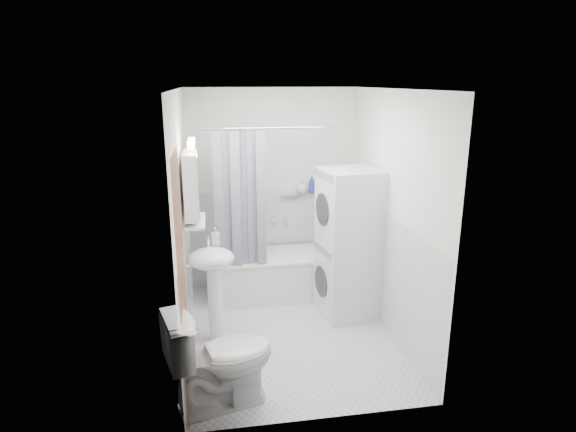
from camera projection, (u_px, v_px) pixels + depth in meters
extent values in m
plane|color=silver|center=(290.00, 333.00, 4.88)|extent=(2.60, 2.60, 0.00)
plane|color=white|center=(272.00, 190.00, 5.79)|extent=(2.00, 0.00, 2.00)
plane|color=white|center=(323.00, 271.00, 3.32)|extent=(2.00, 0.00, 2.00)
plane|color=white|center=(183.00, 225.00, 4.40)|extent=(0.00, 2.60, 2.60)
plane|color=white|center=(391.00, 215.00, 4.71)|extent=(0.00, 2.60, 2.60)
plane|color=white|center=(291.00, 89.00, 4.23)|extent=(2.60, 2.60, 0.00)
plane|color=white|center=(273.00, 238.00, 5.94)|extent=(1.98, 0.00, 1.98)
plane|color=white|center=(188.00, 285.00, 4.56)|extent=(0.00, 2.58, 2.58)
plane|color=white|center=(387.00, 272.00, 4.87)|extent=(0.00, 2.58, 2.58)
plane|color=brown|center=(182.00, 283.00, 3.62)|extent=(0.00, 2.00, 2.00)
cylinder|color=silver|center=(188.00, 267.00, 3.94)|extent=(0.04, 0.04, 0.04)
cube|color=white|center=(274.00, 276.00, 5.68)|extent=(1.32, 0.62, 0.49)
cube|color=white|center=(273.00, 256.00, 5.61)|extent=(1.34, 0.64, 0.03)
cube|color=silver|center=(274.00, 265.00, 5.64)|extent=(1.14, 0.44, 0.20)
cylinder|color=silver|center=(286.00, 220.00, 5.86)|extent=(0.04, 0.12, 0.04)
cylinder|color=silver|center=(276.00, 128.00, 4.96)|extent=(1.52, 0.02, 0.02)
cube|color=#121840|center=(219.00, 201.00, 5.06)|extent=(0.10, 0.02, 1.45)
cube|color=#121840|center=(227.00, 200.00, 5.08)|extent=(0.10, 0.02, 1.45)
cube|color=#121840|center=(236.00, 200.00, 5.09)|extent=(0.10, 0.02, 1.45)
cube|color=#121840|center=(244.00, 200.00, 5.11)|extent=(0.10, 0.02, 1.45)
cube|color=#121840|center=(253.00, 199.00, 5.12)|extent=(0.10, 0.02, 1.45)
cube|color=#121840|center=(261.00, 199.00, 5.13)|extent=(0.10, 0.02, 1.45)
ellipsoid|color=white|center=(211.00, 258.00, 4.54)|extent=(0.44, 0.37, 0.20)
cylinder|color=white|center=(215.00, 304.00, 4.67)|extent=(0.14, 0.14, 0.75)
cylinder|color=silver|center=(208.00, 242.00, 4.64)|extent=(0.03, 0.03, 0.14)
cylinder|color=silver|center=(208.00, 237.00, 4.59)|extent=(0.02, 0.10, 0.02)
cube|color=white|center=(191.00, 185.00, 4.41)|extent=(0.12, 0.50, 0.60)
cube|color=white|center=(198.00, 184.00, 4.42)|extent=(0.01, 0.47, 0.57)
cube|color=#FFEABF|center=(191.00, 143.00, 4.31)|extent=(0.06, 0.45, 0.06)
cube|color=silver|center=(195.00, 221.00, 4.51)|extent=(0.18, 0.54, 0.02)
cube|color=silver|center=(290.00, 195.00, 5.78)|extent=(0.22, 0.06, 0.02)
cube|color=maroon|center=(191.00, 185.00, 5.06)|extent=(0.05, 0.34, 0.79)
cube|color=maroon|center=(192.00, 150.00, 4.96)|extent=(0.03, 0.30, 0.08)
cylinder|color=silver|center=(188.00, 146.00, 4.95)|extent=(0.02, 0.04, 0.02)
cube|color=white|center=(347.00, 279.00, 5.20)|extent=(0.64, 0.64, 0.80)
cylinder|color=#2D2D33|center=(321.00, 281.00, 5.16)|extent=(0.07, 0.34, 0.34)
cube|color=gray|center=(322.00, 250.00, 5.06)|extent=(0.08, 0.50, 0.08)
cube|color=white|center=(350.00, 207.00, 4.99)|extent=(0.64, 0.64, 0.80)
cylinder|color=#2D2D33|center=(323.00, 209.00, 4.94)|extent=(0.07, 0.34, 0.34)
cube|color=gray|center=(323.00, 175.00, 4.84)|extent=(0.08, 0.50, 0.08)
imported|color=white|center=(221.00, 358.00, 3.71)|extent=(0.92, 0.66, 0.81)
imported|color=gray|center=(216.00, 240.00, 4.75)|extent=(0.08, 0.17, 0.08)
imported|color=gray|center=(195.00, 221.00, 4.35)|extent=(0.07, 0.18, 0.07)
imported|color=gray|center=(195.00, 211.00, 4.60)|extent=(0.10, 0.09, 0.10)
imported|color=gray|center=(302.00, 188.00, 5.78)|extent=(0.13, 0.17, 0.13)
imported|color=#2B3BAD|center=(312.00, 190.00, 5.80)|extent=(0.08, 0.21, 0.08)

